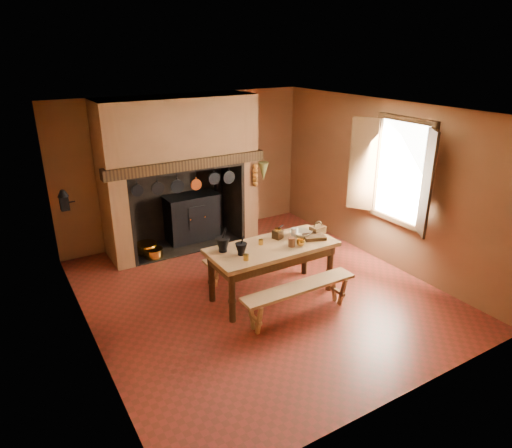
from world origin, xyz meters
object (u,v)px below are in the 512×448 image
Objects in this scene: iron_range at (192,217)px; bench_front at (299,294)px; wicker_basket at (318,230)px; work_table at (272,254)px; mixing_bowl at (301,234)px; coffee_grinder at (278,234)px.

bench_front is at bearing -87.14° from iron_range.
work_table is at bearing 174.85° from wicker_basket.
mixing_bowl is (0.75, -2.54, 0.40)m from iron_range.
iron_range is at bearing 79.41° from coffee_grinder.
work_table is at bearing -172.51° from mixing_bowl.
wicker_basket is (1.02, -2.61, 0.43)m from iron_range.
coffee_grinder is at bearing 163.54° from mixing_bowl.
iron_range is 2.68m from mixing_bowl.
iron_range reaches higher than wicker_basket.
bench_front is 1.07m from coffee_grinder.
iron_range is 7.76× the size of coffee_grinder.
coffee_grinder is (0.22, 0.18, 0.21)m from work_table.
wicker_basket is at bearing -68.60° from iron_range.
work_table is 8.03× the size of wicker_basket.
work_table is at bearing -86.37° from iron_range.
iron_range is at bearing 93.63° from work_table.
mixing_bowl is at bearing -73.59° from iron_range.
work_table is 1.10× the size of bench_front.
work_table reaches higher than bench_front.
iron_range is 2.83m from wicker_basket.
iron_range is 4.95× the size of mixing_bowl.
coffee_grinder reaches higher than work_table.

